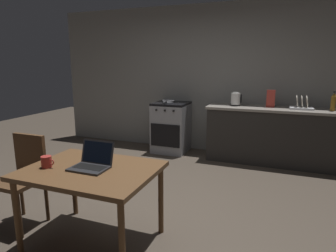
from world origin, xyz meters
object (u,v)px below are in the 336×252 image
object	(u,v)px
cereal_box	(271,99)
dish_rack	(302,106)
dining_table	(91,176)
bottle	(333,102)
chair	(24,173)
laptop	(92,163)
stove_oven	(171,127)
frying_pan	(168,101)
coffee_mug	(47,162)
electric_kettle	(236,99)

from	to	relation	value
cereal_box	dish_rack	size ratio (longest dim) A/B	0.82
dining_table	bottle	distance (m)	3.66
bottle	chair	bearing A→B (deg)	-137.45
chair	laptop	world-z (taller)	laptop
chair	stove_oven	bearing A→B (deg)	61.87
laptop	dish_rack	bearing A→B (deg)	45.09
dining_table	cereal_box	world-z (taller)	cereal_box
laptop	stove_oven	bearing A→B (deg)	83.69
dining_table	frying_pan	size ratio (longest dim) A/B	2.90
laptop	coffee_mug	world-z (taller)	laptop
coffee_mug	dish_rack	bearing A→B (deg)	54.40
cereal_box	coffee_mug	bearing A→B (deg)	-119.31
chair	dish_rack	bearing A→B (deg)	29.07
chair	cereal_box	xyz separation A→B (m)	(2.20, 2.90, 0.52)
stove_oven	cereal_box	distance (m)	1.80
cereal_box	dish_rack	xyz separation A→B (m)	(0.46, -0.02, -0.09)
dining_table	dish_rack	world-z (taller)	dish_rack
stove_oven	cereal_box	world-z (taller)	cereal_box
chair	frying_pan	distance (m)	2.91
chair	cereal_box	size ratio (longest dim) A/B	3.27
laptop	coffee_mug	size ratio (longest dim) A/B	2.49
dining_table	chair	distance (m)	0.86
bottle	cereal_box	distance (m)	0.88
dining_table	laptop	xyz separation A→B (m)	(0.00, 0.01, 0.12)
chair	coffee_mug	bearing A→B (deg)	-37.82
stove_oven	cereal_box	xyz separation A→B (m)	(1.70, 0.02, 0.60)
stove_oven	coffee_mug	world-z (taller)	stove_oven
dining_table	dish_rack	distance (m)	3.46
coffee_mug	cereal_box	distance (m)	3.53
dish_rack	coffee_mug	bearing A→B (deg)	-125.60
laptop	dish_rack	world-z (taller)	dish_rack
chair	laptop	bearing A→B (deg)	-20.86
chair	cereal_box	world-z (taller)	cereal_box
stove_oven	frying_pan	xyz separation A→B (m)	(-0.05, -0.03, 0.48)
electric_kettle	bottle	world-z (taller)	bottle
stove_oven	chair	size ratio (longest dim) A/B	1.00
electric_kettle	cereal_box	xyz separation A→B (m)	(0.55, 0.02, 0.03)
dining_table	cereal_box	size ratio (longest dim) A/B	4.06
electric_kettle	dish_rack	size ratio (longest dim) A/B	0.66
cereal_box	stove_oven	bearing A→B (deg)	-179.24
electric_kettle	coffee_mug	distance (m)	3.27
electric_kettle	cereal_box	bearing A→B (deg)	2.08
dining_table	electric_kettle	distance (m)	3.06
stove_oven	frying_pan	bearing A→B (deg)	-149.23
dining_table	coffee_mug	xyz separation A→B (m)	(-0.37, -0.12, 0.12)
chair	dining_table	bearing A→B (deg)	-21.59
dining_table	electric_kettle	world-z (taller)	electric_kettle
coffee_mug	dish_rack	xyz separation A→B (m)	(2.18, 3.05, 0.19)
stove_oven	laptop	bearing A→B (deg)	-83.16
stove_oven	dining_table	world-z (taller)	stove_oven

